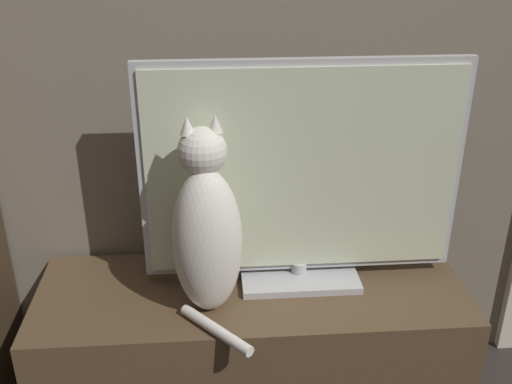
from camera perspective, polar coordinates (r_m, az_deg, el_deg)
The scene contains 3 objects.
tv_stand at distance 1.82m, azimuth -0.41°, elevation -14.84°, with size 1.20×0.43×0.43m.
tv at distance 1.60m, azimuth 4.40°, elevation 1.25°, with size 0.86×0.20×0.63m.
cat at distance 1.51m, azimuth -4.73°, elevation -3.75°, with size 0.20×0.31×0.52m.
Camera 1 is at (-0.09, -0.42, 1.39)m, focal length 42.00 mm.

